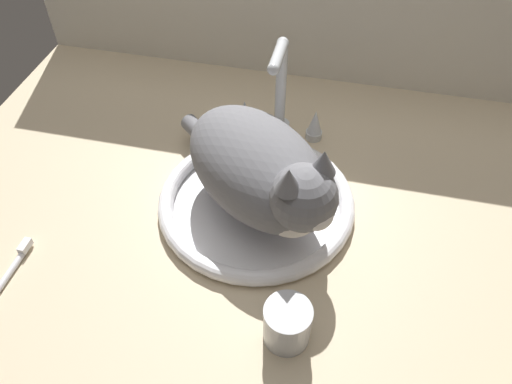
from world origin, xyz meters
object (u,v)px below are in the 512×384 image
at_px(cat, 263,173).
at_px(toothbrush, 3,281).
at_px(metal_jar, 287,324).
at_px(sink_basin, 256,203).
at_px(faucet, 280,102).

distance_m(cat, toothbrush, 0.43).
height_order(metal_jar, toothbrush, metal_jar).
relative_size(cat, toothbrush, 2.11).
bearing_deg(metal_jar, sink_basin, 112.93).
xyz_separation_m(faucet, toothbrush, (-0.34, -0.43, -0.07)).
height_order(cat, metal_jar, cat).
height_order(sink_basin, cat, cat).
xyz_separation_m(metal_jar, toothbrush, (-0.43, -0.01, -0.03)).
bearing_deg(faucet, sink_basin, -90.00).
bearing_deg(cat, toothbrush, -147.94).
bearing_deg(toothbrush, faucet, 51.86).
bearing_deg(toothbrush, cat, 32.06).
xyz_separation_m(cat, toothbrush, (-0.35, -0.22, -0.09)).
bearing_deg(faucet, toothbrush, -128.14).
distance_m(sink_basin, faucet, 0.21).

